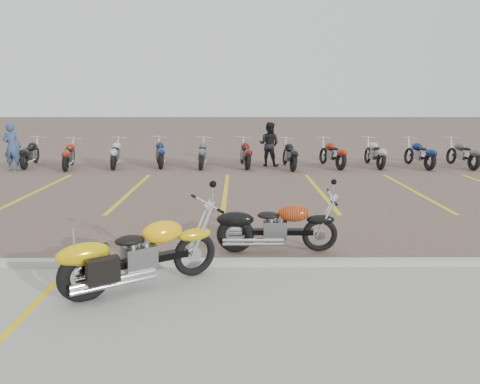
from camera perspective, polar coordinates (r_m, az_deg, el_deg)
The scene contains 9 objects.
ground at distance 9.51m, azimuth -2.42°, elevation -4.79°, with size 100.00×100.00×0.00m, color brown.
concrete_apron at distance 5.36m, azimuth -4.30°, elevation -18.57°, with size 60.00×5.00×0.01m, color #9E9B93.
curb at distance 7.60m, azimuth -2.99°, elevation -8.65°, with size 60.00×0.18×0.12m, color #ADAAA3.
parking_stripes at distance 13.39m, azimuth -1.78°, elevation 0.10°, with size 38.00×5.50×0.01m, color gold, non-canonical shape.
yellow_cruiser at distance 6.77m, azimuth -12.36°, elevation -7.76°, with size 2.05×1.36×0.96m.
flame_cruiser at distance 8.17m, azimuth 4.18°, elevation -4.45°, with size 2.10×0.31×0.87m.
person_a at distance 18.83m, azimuth -26.02°, elevation 4.98°, with size 0.64×0.42×1.75m, color navy.
person_b at distance 18.13m, azimuth 3.57°, elevation 5.83°, with size 0.82×0.64×1.68m, color black.
bg_bike_row at distance 17.88m, azimuth 5.86°, elevation 4.77°, with size 20.71×2.07×1.10m.
Camera 1 is at (0.36, -9.11, 2.71)m, focal length 35.00 mm.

